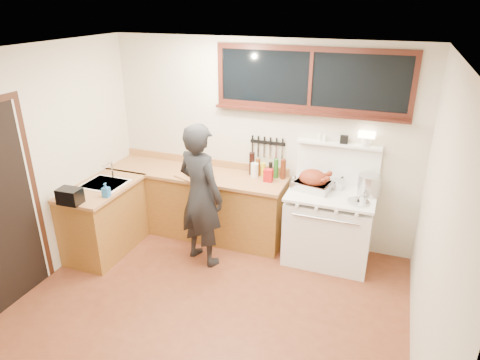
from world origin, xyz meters
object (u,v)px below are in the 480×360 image
at_px(cutting_board, 195,173).
at_px(roast_turkey, 313,181).
at_px(man, 201,196).
at_px(vintage_stove, 329,225).

bearing_deg(cutting_board, roast_turkey, 5.99).
xyz_separation_m(cutting_board, roast_turkey, (1.49, 0.16, 0.05)).
bearing_deg(man, vintage_stove, 21.28).
relative_size(man, cutting_board, 3.35).
relative_size(man, roast_turkey, 3.58).
xyz_separation_m(man, cutting_board, (-0.28, 0.44, 0.08)).
height_order(vintage_stove, cutting_board, vintage_stove).
distance_m(vintage_stove, man, 1.60).
distance_m(man, cutting_board, 0.53).
bearing_deg(roast_turkey, cutting_board, -174.01).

